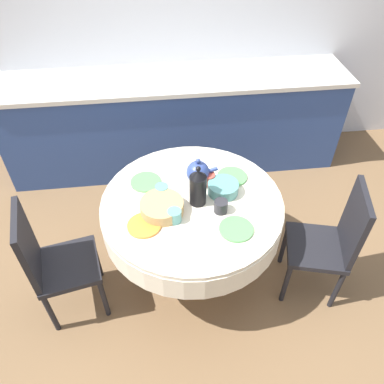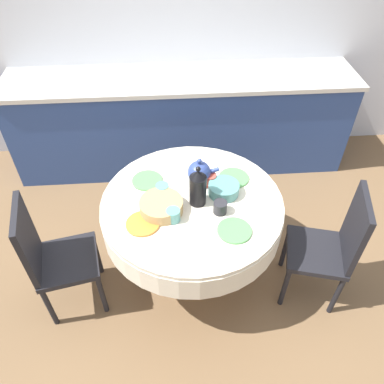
{
  "view_description": "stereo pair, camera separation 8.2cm",
  "coord_description": "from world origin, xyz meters",
  "px_view_note": "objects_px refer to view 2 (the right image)",
  "views": [
    {
      "loc": [
        -0.21,
        -1.75,
        2.5
      ],
      "look_at": [
        0.0,
        0.0,
        0.85
      ],
      "focal_mm": 35.0,
      "sensor_mm": 36.0,
      "label": 1
    },
    {
      "loc": [
        -0.13,
        -1.76,
        2.5
      ],
      "look_at": [
        0.0,
        0.0,
        0.85
      ],
      "focal_mm": 35.0,
      "sensor_mm": 36.0,
      "label": 2
    }
  ],
  "objects_px": {
    "coffee_carafe": "(198,187)",
    "teapot": "(199,172)",
    "chair_right": "(52,255)",
    "chair_left": "(332,245)"
  },
  "relations": [
    {
      "from": "chair_left",
      "to": "coffee_carafe",
      "type": "xyz_separation_m",
      "value": [
        -0.89,
        0.23,
        0.37
      ]
    },
    {
      "from": "chair_left",
      "to": "chair_right",
      "type": "bearing_deg",
      "value": 103.31
    },
    {
      "from": "chair_right",
      "to": "teapot",
      "type": "relative_size",
      "value": 4.35
    },
    {
      "from": "chair_right",
      "to": "coffee_carafe",
      "type": "relative_size",
      "value": 3.2
    },
    {
      "from": "chair_right",
      "to": "coffee_carafe",
      "type": "xyz_separation_m",
      "value": [
        0.97,
        0.18,
        0.37
      ]
    },
    {
      "from": "coffee_carafe",
      "to": "teapot",
      "type": "bearing_deg",
      "value": 82.06
    },
    {
      "from": "chair_right",
      "to": "teapot",
      "type": "height_order",
      "value": "teapot"
    },
    {
      "from": "chair_left",
      "to": "teapot",
      "type": "relative_size",
      "value": 4.35
    },
    {
      "from": "chair_left",
      "to": "chair_right",
      "type": "relative_size",
      "value": 1.0
    },
    {
      "from": "chair_left",
      "to": "chair_right",
      "type": "xyz_separation_m",
      "value": [
        -1.86,
        0.05,
        0.0
      ]
    }
  ]
}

